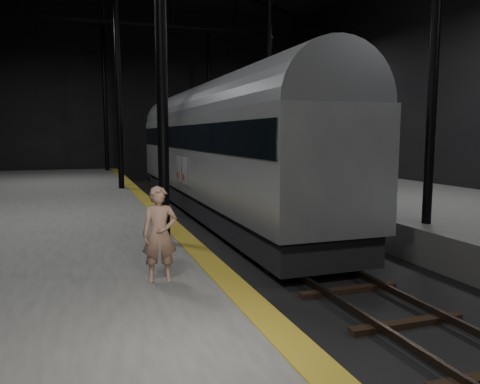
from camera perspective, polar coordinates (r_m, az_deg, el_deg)
name	(u,v)px	position (r m, az deg, el deg)	size (l,w,h in m)	color
ground	(255,238)	(16.30, 1.82, -5.59)	(44.00, 44.00, 0.00)	black
platform_left	(16,239)	(15.29, -25.60, -5.21)	(9.00, 43.80, 1.00)	#4B4B49
platform_right	(431,212)	(20.08, 22.29, -2.27)	(9.00, 43.80, 1.00)	#4B4B49
tactile_strip	(161,214)	(15.28, -9.66, -2.70)	(0.50, 43.80, 0.01)	brown
track	(255,236)	(16.28, 1.82, -5.36)	(2.40, 43.00, 0.24)	#3F3328
train	(215,144)	(20.69, -3.11, 5.92)	(3.17, 21.22, 5.67)	#989B9F
woman	(160,234)	(8.26, -9.76, -5.10)	(0.61, 0.40, 1.67)	tan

